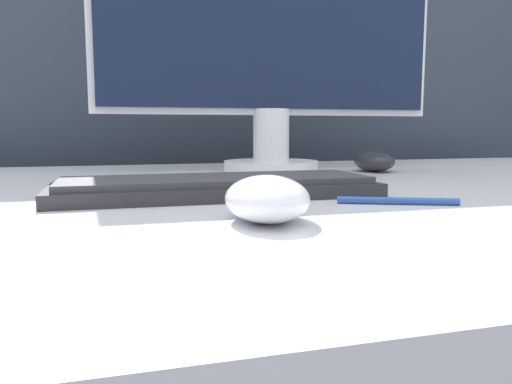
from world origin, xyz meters
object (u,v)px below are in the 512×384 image
at_px(computer_mouse_near, 266,199).
at_px(monitor, 271,32).
at_px(keyboard, 217,187).
at_px(computer_mouse_far, 374,161).

bearing_deg(computer_mouse_near, monitor, 83.14).
bearing_deg(keyboard, computer_mouse_near, -87.56).
relative_size(computer_mouse_near, monitor, 0.18).
xyz_separation_m(monitor, computer_mouse_far, (0.19, -0.07, -0.25)).
bearing_deg(computer_mouse_far, keyboard, -142.51).
distance_m(computer_mouse_near, monitor, 0.59).
xyz_separation_m(keyboard, computer_mouse_far, (0.36, 0.26, 0.01)).
distance_m(computer_mouse_near, keyboard, 0.18).
bearing_deg(computer_mouse_near, keyboard, 103.78).
bearing_deg(monitor, computer_mouse_far, -20.98).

